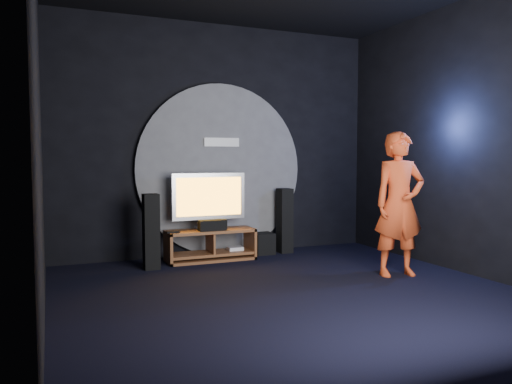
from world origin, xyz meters
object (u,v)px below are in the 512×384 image
tv (209,198)px  subwoofer (263,243)px  media_console (211,247)px  tower_speaker_right (285,221)px  tower_speaker_left (151,232)px  player (399,204)px

tv → subwoofer: size_ratio=3.34×
media_console → tower_speaker_right: bearing=5.7°
tower_speaker_right → tower_speaker_left: bearing=-170.5°
tower_speaker_right → subwoofer: (-0.36, 0.02, -0.34)m
tv → tower_speaker_left: size_ratio=1.08×
tv → tower_speaker_left: tv is taller
tower_speaker_left → player: (2.81, -1.56, 0.40)m
player → subwoofer: bearing=127.6°
tower_speaker_right → player: size_ratio=0.56×
player → tower_speaker_right: bearing=118.8°
tower_speaker_left → player: bearing=-29.1°
subwoofer → player: bearing=-62.3°
tv → tower_speaker_right: bearing=2.6°
tower_speaker_left → tv: bearing=18.6°
tv → subwoofer: tv is taller
tower_speaker_right → media_console: bearing=-174.3°
tower_speaker_left → subwoofer: size_ratio=3.09×
media_console → tower_speaker_right: 1.29m
tower_speaker_left → tower_speaker_right: (2.15, 0.36, 0.00)m
media_console → player: player is taller
tv → player: size_ratio=0.60×
media_console → tower_speaker_left: size_ratio=1.27×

